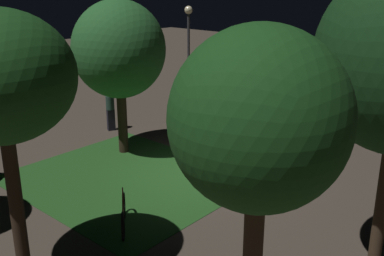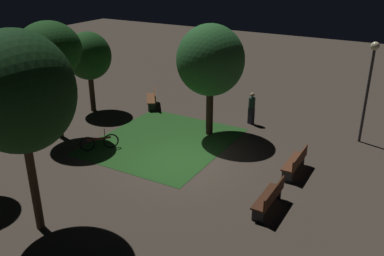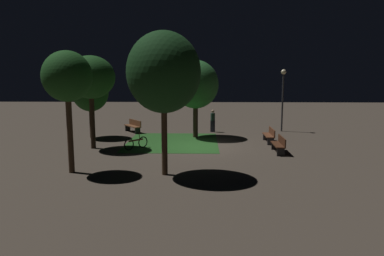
{
  "view_description": "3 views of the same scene",
  "coord_description": "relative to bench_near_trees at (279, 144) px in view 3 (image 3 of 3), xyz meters",
  "views": [
    {
      "loc": [
        -8.24,
        9.78,
        5.69
      ],
      "look_at": [
        0.56,
        -0.25,
        1.27
      ],
      "focal_mm": 42.84,
      "sensor_mm": 36.0,
      "label": 1
    },
    {
      "loc": [
        -12.69,
        -7.77,
        7.72
      ],
      "look_at": [
        1.09,
        0.09,
        1.09
      ],
      "focal_mm": 38.87,
      "sensor_mm": 36.0,
      "label": 2
    },
    {
      "loc": [
        -21.21,
        -0.07,
        4.45
      ],
      "look_at": [
        0.46,
        0.5,
        1.04
      ],
      "focal_mm": 34.88,
      "sensor_mm": 36.0,
      "label": 3
    }
  ],
  "objects": [
    {
      "name": "ground_plane",
      "position": [
        1.44,
        4.25,
        -0.48
      ],
      "size": [
        60.0,
        60.0,
        0.0
      ],
      "primitive_type": "plane",
      "color": "#473D33"
    },
    {
      "name": "grass_lawn",
      "position": [
        2.81,
        5.98,
        -0.48
      ],
      "size": [
        6.32,
        5.53,
        0.01
      ],
      "primitive_type": "cube",
      "color": "#23511E",
      "rests_on": "ground"
    },
    {
      "name": "bench_near_trees",
      "position": [
        0.0,
        0.0,
        0.0
      ],
      "size": [
        1.8,
        0.49,
        0.88
      ],
      "color": "#422314",
      "rests_on": "ground"
    },
    {
      "name": "bench_front_left",
      "position": [
        2.88,
        -0.0,
        0.0
      ],
      "size": [
        1.8,
        0.48,
        0.88
      ],
      "color": "brown",
      "rests_on": "ground"
    },
    {
      "name": "bench_by_lamp",
      "position": [
        6.44,
        9.07,
        0.0
      ],
      "size": [
        1.73,
        1.45,
        0.88
      ],
      "color": "brown",
      "rests_on": "ground"
    },
    {
      "name": "tree_lawn_side",
      "position": [
        0.91,
        10.36,
        3.51
      ],
      "size": [
        2.7,
        2.7,
        5.22
      ],
      "color": "#2D2116",
      "rests_on": "ground"
    },
    {
      "name": "tree_left_canopy",
      "position": [
        4.59,
        4.59,
        2.99
      ],
      "size": [
        3.0,
        3.0,
        5.06
      ],
      "color": "#2D2116",
      "rests_on": "ground"
    },
    {
      "name": "tree_right_canopy",
      "position": [
        -4.36,
        5.75,
        3.84
      ],
      "size": [
        3.07,
        3.07,
        6.02
      ],
      "color": "#423021",
      "rests_on": "ground"
    },
    {
      "name": "tree_back_left",
      "position": [
        -4.13,
        9.85,
        3.63
      ],
      "size": [
        2.09,
        2.09,
        5.24
      ],
      "color": "#423021",
      "rests_on": "ground"
    },
    {
      "name": "tree_near_wall",
      "position": [
        4.3,
        11.43,
        2.46
      ],
      "size": [
        2.32,
        2.32,
        4.18
      ],
      "color": "#38281C",
      "rests_on": "ground"
    },
    {
      "name": "lamp_post_near_wall",
      "position": [
        7.16,
        -1.63,
        2.56
      ],
      "size": [
        0.36,
        0.36,
        4.46
      ],
      "color": "#333338",
      "rests_on": "ground"
    },
    {
      "name": "bicycle",
      "position": [
        0.76,
        7.88,
        -0.14
      ],
      "size": [
        1.28,
        1.15,
        0.93
      ],
      "color": "black",
      "rests_on": "ground"
    },
    {
      "name": "pedestrian",
      "position": [
        6.72,
        3.39,
        0.37
      ],
      "size": [
        0.32,
        0.34,
        1.61
      ],
      "color": "black",
      "rests_on": "ground"
    }
  ]
}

